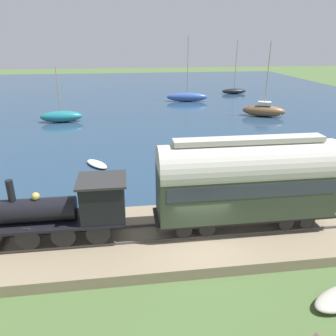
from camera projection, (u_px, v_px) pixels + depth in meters
The scene contains 11 objects.
ground_plane at pixel (199, 250), 15.52m from camera, with size 200.00×200.00×0.00m, color #476033.
harbor_water at pixel (143, 96), 56.04m from camera, with size 80.00×80.00×0.01m.
rail_embankment at pixel (196, 235), 16.21m from camera, with size 5.75×56.00×0.65m.
steam_locomotive at pixel (74, 206), 14.76m from camera, with size 2.00×6.10×3.06m.
passenger_coach at pixel (246, 179), 15.42m from camera, with size 2.26×8.70×4.54m.
sailboat_teal at pixel (61, 116), 38.68m from camera, with size 1.77×4.92×6.31m.
sailboat_brown at pixel (264, 110), 41.42m from camera, with size 3.59×5.50×8.98m.
sailboat_black at pixel (234, 91), 58.22m from camera, with size 1.60×4.38×8.92m.
sailboat_blue at pixel (187, 97), 51.13m from camera, with size 2.10×6.49×9.48m.
rowboat_near_shore at pixel (97, 164), 25.59m from camera, with size 2.56×2.20×0.30m.
rowboat_far_out at pixel (194, 191), 20.95m from camera, with size 1.37×2.57×0.45m.
Camera 1 is at (-12.66, 3.19, 9.37)m, focal length 35.00 mm.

